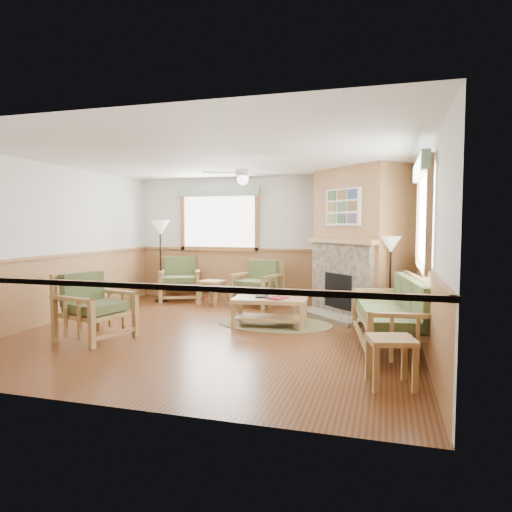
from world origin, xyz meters
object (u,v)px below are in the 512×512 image
(end_table_sofa, at_px, (391,362))
(footstool, at_px, (282,307))
(armchair_back_left, at_px, (180,279))
(coffee_table, at_px, (270,312))
(armchair_left, at_px, (95,306))
(sofa, at_px, (390,313))
(armchair_back_right, at_px, (257,283))
(end_table_chairs, at_px, (212,293))
(floor_lamp_left, at_px, (161,261))
(floor_lamp_right, at_px, (390,282))

(end_table_sofa, height_order, footstool, end_table_sofa)
(armchair_back_left, height_order, coffee_table, armchair_back_left)
(armchair_left, bearing_deg, armchair_back_left, 19.86)
(armchair_back_left, xyz_separation_m, end_table_sofa, (4.42, -4.28, -0.22))
(sofa, xyz_separation_m, armchair_back_right, (-2.63, 2.59, -0.01))
(armchair_left, bearing_deg, sofa, -64.95)
(end_table_chairs, bearing_deg, sofa, -34.28)
(floor_lamp_left, bearing_deg, floor_lamp_right, -14.26)
(coffee_table, bearing_deg, armchair_left, -151.73)
(armchair_back_left, relative_size, end_table_chairs, 1.90)
(footstool, relative_size, floor_lamp_left, 0.28)
(armchair_left, height_order, floor_lamp_left, floor_lamp_left)
(sofa, bearing_deg, coffee_table, -120.20)
(end_table_chairs, bearing_deg, floor_lamp_right, -17.70)
(sofa, height_order, armchair_left, armchair_left)
(floor_lamp_right, bearing_deg, end_table_sofa, -90.00)
(floor_lamp_left, bearing_deg, end_table_sofa, -40.43)
(armchair_back_left, bearing_deg, floor_lamp_right, -40.32)
(sofa, relative_size, armchair_left, 2.14)
(floor_lamp_left, xyz_separation_m, floor_lamp_right, (4.78, -1.21, -0.14))
(armchair_left, bearing_deg, footstool, -31.95)
(end_table_chairs, bearing_deg, coffee_table, -45.28)
(end_table_sofa, relative_size, footstool, 1.05)
(armchair_back_right, bearing_deg, sofa, -28.28)
(armchair_back_left, distance_m, coffee_table, 3.22)
(coffee_table, distance_m, floor_lamp_left, 3.45)
(coffee_table, height_order, end_table_chairs, end_table_chairs)
(sofa, relative_size, coffee_table, 1.74)
(end_table_chairs, height_order, end_table_sofa, end_table_sofa)
(sofa, distance_m, end_table_sofa, 1.58)
(footstool, height_order, floor_lamp_right, floor_lamp_right)
(armchair_left, height_order, footstool, armchair_left)
(end_table_chairs, bearing_deg, armchair_left, -100.30)
(sofa, xyz_separation_m, end_table_sofa, (0.00, -1.57, -0.22))
(end_table_sofa, bearing_deg, coffee_table, 129.24)
(armchair_back_left, relative_size, floor_lamp_left, 0.54)
(end_table_sofa, bearing_deg, armchair_back_left, 135.94)
(sofa, bearing_deg, armchair_back_right, -143.41)
(end_table_sofa, height_order, floor_lamp_left, floor_lamp_left)
(armchair_back_left, xyz_separation_m, floor_lamp_left, (-0.35, -0.21, 0.41))
(sofa, height_order, footstool, sofa)
(armchair_left, bearing_deg, armchair_back_right, -9.29)
(armchair_back_left, distance_m, armchair_left, 3.46)
(armchair_back_right, bearing_deg, coffee_table, -51.79)
(sofa, relative_size, footstool, 4.23)
(sofa, relative_size, armchair_back_right, 2.22)
(sofa, xyz_separation_m, coffee_table, (-1.88, 0.74, -0.24))
(end_table_chairs, distance_m, floor_lamp_right, 3.76)
(armchair_back_right, height_order, coffee_table, armchair_back_right)
(armchair_left, height_order, end_table_chairs, armchair_left)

